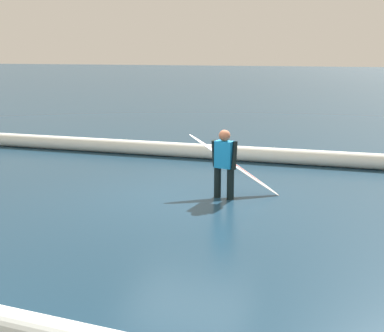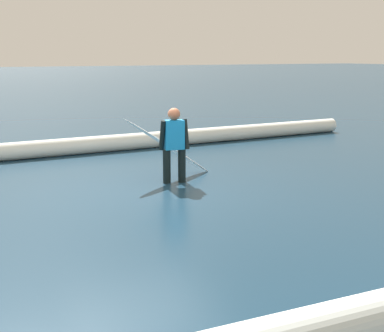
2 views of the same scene
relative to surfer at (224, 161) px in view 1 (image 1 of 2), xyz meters
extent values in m
plane|color=#153145|center=(0.72, 0.15, -0.75)|extent=(188.94, 188.94, 0.00)
cylinder|color=black|center=(0.14, -0.03, -0.44)|extent=(0.14, 0.14, 0.61)
cylinder|color=black|center=(-0.14, 0.03, -0.44)|extent=(0.14, 0.14, 0.61)
cube|color=#198CD8|center=(0.00, 0.00, 0.12)|extent=(0.37, 0.26, 0.52)
sphere|color=#B6694A|center=(0.00, 0.00, 0.49)|extent=(0.22, 0.22, 0.22)
cylinder|color=black|center=(0.21, -0.04, 0.12)|extent=(0.09, 0.20, 0.55)
cylinder|color=black|center=(-0.21, 0.04, 0.12)|extent=(0.09, 0.19, 0.55)
ellipsoid|color=white|center=(-0.09, -0.43, -0.16)|extent=(1.87, 0.43, 1.21)
ellipsoid|color=red|center=(-0.09, -0.43, -0.16)|extent=(1.49, 0.25, 0.98)
cylinder|color=white|center=(1.78, -3.57, -0.55)|extent=(17.71, 0.67, 0.39)
camera|label=1|loc=(-2.54, 9.51, 2.05)|focal=48.92mm
camera|label=2|loc=(4.23, 8.62, 1.53)|focal=51.07mm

